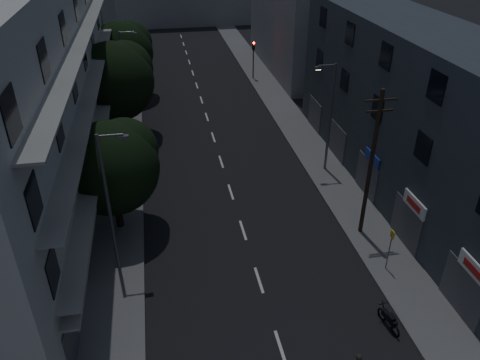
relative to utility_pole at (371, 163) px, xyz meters
name	(u,v)px	position (x,y,z in m)	size (l,w,h in m)	color
ground	(213,135)	(-6.95, 15.57, -4.87)	(160.00, 160.00, 0.00)	black
sidewalk_left	(124,141)	(-14.45, 15.57, -4.79)	(3.00, 90.00, 0.15)	#565659
sidewalk_right	(296,127)	(0.55, 15.57, -4.79)	(3.00, 90.00, 0.15)	#565659
lane_markings	(204,108)	(-6.95, 21.82, -4.86)	(0.15, 60.50, 0.01)	beige
building_left	(34,95)	(-18.93, 8.57, 2.13)	(7.00, 36.00, 14.00)	#A9A9A4
building_right	(416,114)	(5.04, 4.56, 0.63)	(6.19, 28.00, 11.00)	#293038
building_far_right	(295,13)	(5.05, 32.57, 1.63)	(6.00, 20.00, 13.00)	slate
tree_near	(112,164)	(-14.29, 3.31, -0.45)	(5.53, 5.53, 6.82)	black
tree_mid	(115,79)	(-14.61, 16.75, 0.24)	(6.44, 6.44, 7.93)	black
tree_far	(122,50)	(-14.30, 26.31, -0.02)	(6.07, 6.07, 7.50)	black
traffic_signal_far_right	(253,52)	(-0.40, 29.48, -1.77)	(0.28, 0.37, 4.10)	black
traffic_signal_far_left	(135,52)	(-13.32, 31.85, -1.77)	(0.28, 0.37, 4.10)	black
street_lamp_left_near	(110,199)	(-14.17, -0.70, -0.27)	(1.51, 0.25, 8.00)	#54565B
street_lamp_right	(329,113)	(0.39, 7.83, -0.27)	(1.51, 0.25, 8.00)	#5A5C61
street_lamp_left_far	(126,73)	(-13.86, 19.75, -0.27)	(1.51, 0.25, 8.00)	slate
utility_pole	(371,163)	(0.00, 0.00, 0.00)	(1.80, 0.24, 9.00)	black
bus_stop_sign	(391,243)	(0.01, -3.44, -2.98)	(0.06, 0.35, 2.52)	#595B60
motorcycle	(389,320)	(-1.65, -7.15, -4.43)	(0.52, 1.71, 1.10)	black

